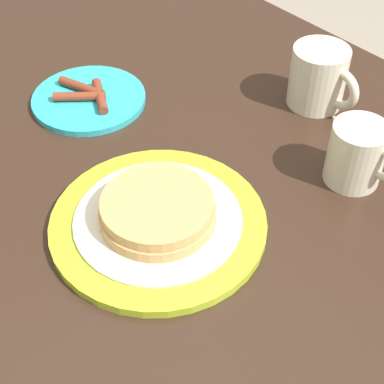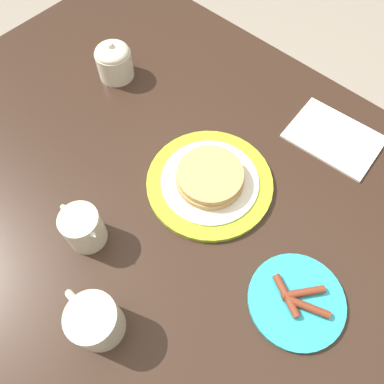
% 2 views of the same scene
% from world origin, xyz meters
% --- Properties ---
extents(dining_table, '(1.45, 0.96, 0.77)m').
position_xyz_m(dining_table, '(0.00, 0.00, 0.66)').
color(dining_table, '#332116').
rests_on(dining_table, ground_plane).
extents(pancake_plate, '(0.26, 0.26, 0.05)m').
position_xyz_m(pancake_plate, '(-0.00, -0.05, 0.79)').
color(pancake_plate, '#AAC628').
rests_on(pancake_plate, dining_table).
extents(side_plate_bacon, '(0.17, 0.17, 0.02)m').
position_xyz_m(side_plate_bacon, '(-0.27, 0.03, 0.78)').
color(side_plate_bacon, '#2DADBC').
rests_on(side_plate_bacon, dining_table).
extents(coffee_mug, '(0.12, 0.08, 0.09)m').
position_xyz_m(coffee_mug, '(-0.05, 0.30, 0.82)').
color(coffee_mug, beige).
rests_on(coffee_mug, dining_table).
extents(creamer_pitcher, '(0.11, 0.07, 0.09)m').
position_xyz_m(creamer_pitcher, '(0.10, 0.20, 0.81)').
color(creamer_pitcher, beige).
rests_on(creamer_pitcher, dining_table).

